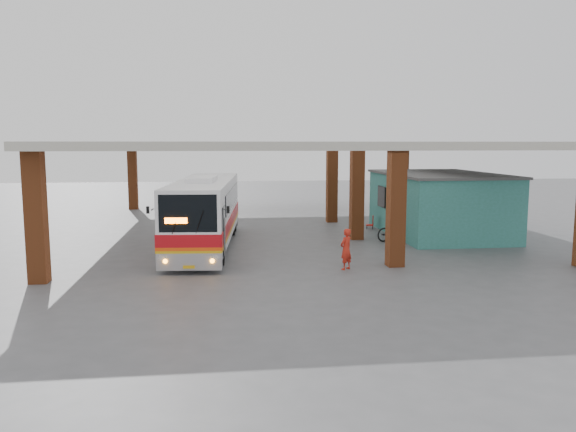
{
  "coord_description": "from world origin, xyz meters",
  "views": [
    {
      "loc": [
        -3.52,
        -23.08,
        4.61
      ],
      "look_at": [
        -0.69,
        0.0,
        1.57
      ],
      "focal_mm": 35.0,
      "sensor_mm": 36.0,
      "label": 1
    }
  ],
  "objects_px": {
    "coach_bus": "(205,212)",
    "pedestrian": "(346,249)",
    "motorcycle": "(395,230)",
    "red_chair": "(371,223)"
  },
  "relations": [
    {
      "from": "motorcycle",
      "to": "red_chair",
      "type": "height_order",
      "value": "motorcycle"
    },
    {
      "from": "coach_bus",
      "to": "pedestrian",
      "type": "height_order",
      "value": "coach_bus"
    },
    {
      "from": "coach_bus",
      "to": "motorcycle",
      "type": "bearing_deg",
      "value": 8.59
    },
    {
      "from": "coach_bus",
      "to": "pedestrian",
      "type": "distance_m",
      "value": 7.32
    },
    {
      "from": "coach_bus",
      "to": "pedestrian",
      "type": "bearing_deg",
      "value": -39.53
    },
    {
      "from": "motorcycle",
      "to": "red_chair",
      "type": "xyz_separation_m",
      "value": [
        -0.11,
        3.74,
        -0.19
      ]
    },
    {
      "from": "red_chair",
      "to": "coach_bus",
      "type": "bearing_deg",
      "value": -136.44
    },
    {
      "from": "motorcycle",
      "to": "red_chair",
      "type": "distance_m",
      "value": 3.75
    },
    {
      "from": "coach_bus",
      "to": "red_chair",
      "type": "xyz_separation_m",
      "value": [
        8.74,
        4.31,
        -1.25
      ]
    },
    {
      "from": "coach_bus",
      "to": "pedestrian",
      "type": "relative_size",
      "value": 7.34
    }
  ]
}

